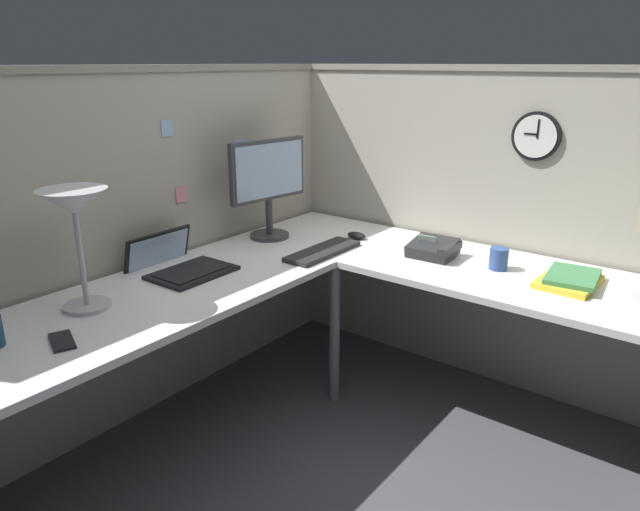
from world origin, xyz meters
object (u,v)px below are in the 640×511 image
laptop (177,265)px  keyboard (323,251)px  monitor (268,181)px  office_phone (434,249)px  desk_lamp_dome (75,212)px  coffee_mug (499,259)px  wall_clock (536,136)px  cell_phone (62,341)px  computer_mouse (356,235)px  book_stack (570,280)px

laptop → keyboard: laptop is taller
monitor → office_phone: bearing=-74.3°
desk_lamp_dome → coffee_mug: bearing=-38.1°
monitor → wall_clock: size_ratio=2.27×
desk_lamp_dome → wall_clock: wall_clock is taller
keyboard → monitor: bearing=83.0°
laptop → office_phone: size_ratio=1.82×
monitor → cell_phone: monitor is taller
coffee_mug → keyboard: bearing=111.6°
desk_lamp_dome → office_phone: desk_lamp_dome is taller
computer_mouse → cell_phone: computer_mouse is taller
keyboard → laptop: bearing=147.1°
keyboard → cell_phone: bearing=174.7°
book_stack → coffee_mug: bearing=89.8°
laptop → cell_phone: laptop is taller
coffee_mug → wall_clock: 0.59m
book_stack → office_phone: bearing=91.6°
computer_mouse → book_stack: size_ratio=0.35×
laptop → desk_lamp_dome: (-0.47, -0.06, 0.34)m
monitor → cell_phone: bearing=-168.4°
book_stack → monitor: bearing=99.8°
office_phone → coffee_mug: 0.30m
laptop → coffee_mug: (0.86, -1.10, 0.02)m
computer_mouse → wall_clock: 0.97m
cell_phone → coffee_mug: (1.54, -0.85, 0.04)m
keyboard → coffee_mug: 0.80m
monitor → book_stack: bearing=-80.2°
monitor → coffee_mug: monitor is taller
keyboard → office_phone: size_ratio=2.03×
keyboard → computer_mouse: computer_mouse is taller
laptop → coffee_mug: bearing=-52.1°
office_phone → monitor: bearing=105.7°
book_stack → computer_mouse: bearing=89.6°
keyboard → coffee_mug: bearing=-68.6°
monitor → book_stack: size_ratio=1.68×
book_stack → coffee_mug: (0.00, 0.30, 0.03)m
monitor → desk_lamp_dome: size_ratio=1.12×
laptop → cell_phone: size_ratio=2.68×
keyboard → office_phone: office_phone is taller
computer_mouse → book_stack: bearing=-90.4°
laptop → desk_lamp_dome: 0.58m
laptop → desk_lamp_dome: size_ratio=0.87×
monitor → desk_lamp_dome: 1.09m
keyboard → computer_mouse: 0.30m
laptop → office_phone: laptop is taller
office_phone → book_stack: office_phone is taller
cell_phone → coffee_mug: 1.76m
monitor → keyboard: size_ratio=1.16×
office_phone → book_stack: (0.02, -0.60, -0.02)m
desk_lamp_dome → cell_phone: (-0.21, -0.19, -0.36)m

